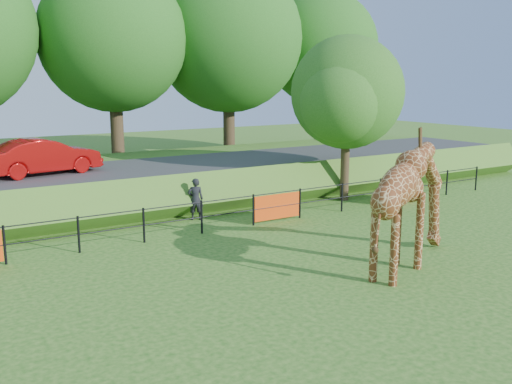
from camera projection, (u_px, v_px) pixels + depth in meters
ground at (373, 317)px, 12.12m from camera, size 90.00×90.00×0.00m
giraffe at (411, 206)px, 15.23m from camera, size 4.61×2.53×3.30m
perimeter_fence at (202, 217)px, 18.65m from camera, size 28.07×0.10×1.10m
embankment at (124, 181)px, 24.86m from camera, size 40.00×9.00×1.30m
road at (135, 169)px, 23.47m from camera, size 40.00×5.00×0.12m
car_red at (44, 156)px, 21.65m from camera, size 4.37×2.19×1.38m
visitor at (196, 199)px, 20.45m from camera, size 0.65×0.55×1.52m
tree_east at (348, 97)px, 23.26m from camera, size 5.40×4.71×6.76m
bg_tree_line at (111, 37)px, 29.97m from camera, size 37.30×8.80×11.82m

